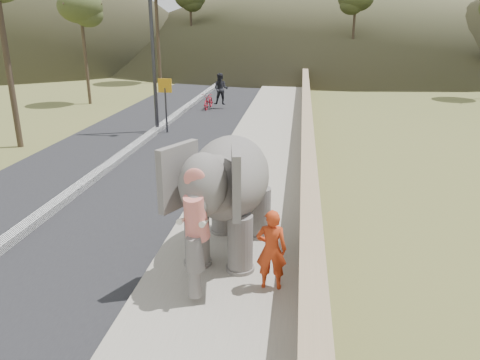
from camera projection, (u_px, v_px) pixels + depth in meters
name	position (u px, v px, depth m)	size (l,w,h in m)	color
road	(103.00, 173.00, 15.41)	(7.00, 120.00, 0.03)	black
median	(103.00, 170.00, 15.38)	(0.35, 120.00, 0.22)	black
walkway	(254.00, 177.00, 14.79)	(3.00, 120.00, 0.15)	#9E9687
parapet	(307.00, 165.00, 14.43)	(0.30, 120.00, 1.10)	tan
lamppost	(158.00, 18.00, 19.53)	(1.76, 0.36, 8.00)	#323136
signboard	(165.00, 96.00, 20.39)	(0.60, 0.08, 2.40)	#2D2D33
hill_far	(329.00, 4.00, 68.24)	(80.00, 80.00, 14.00)	brown
elephant_and_man	(231.00, 194.00, 9.56)	(2.36, 3.75, 2.56)	slate
motorcyclist	(215.00, 95.00, 26.30)	(1.49, 1.75, 2.01)	maroon
trees	(284.00, 33.00, 30.84)	(47.79, 43.49, 9.46)	#473828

